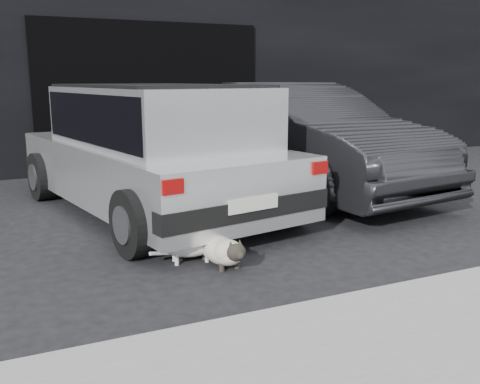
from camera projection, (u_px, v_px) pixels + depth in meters
name	position (u px, v px, depth m)	size (l,w,h in m)	color
ground	(165.00, 231.00, 5.80)	(80.00, 80.00, 0.00)	black
building_facade	(123.00, 35.00, 11.03)	(34.00, 4.00, 5.00)	black
garage_opening	(151.00, 97.00, 9.49)	(4.00, 0.10, 2.60)	black
curb	(401.00, 298.00, 3.89)	(18.00, 0.25, 0.12)	gray
silver_hatchback	(154.00, 144.00, 6.43)	(2.71, 4.51, 1.56)	silver
second_car	(296.00, 137.00, 7.78)	(1.66, 4.77, 1.57)	black
cat_siamese	(223.00, 251.00, 4.71)	(0.33, 0.88, 0.31)	beige
cat_white	(194.00, 245.00, 4.82)	(0.70, 0.29, 0.32)	white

